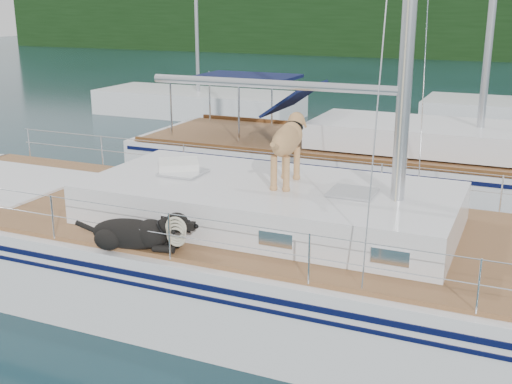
% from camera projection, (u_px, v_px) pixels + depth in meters
% --- Properties ---
extents(ground, '(120.00, 120.00, 0.00)m').
position_uv_depth(ground, '(221.00, 291.00, 9.87)').
color(ground, black).
rests_on(ground, ground).
extents(tree_line, '(90.00, 3.00, 6.00)m').
position_uv_depth(tree_line, '(487.00, 20.00, 48.53)').
color(tree_line, black).
rests_on(tree_line, ground).
extents(shore_bank, '(92.00, 1.00, 1.20)m').
position_uv_depth(shore_bank, '(485.00, 51.00, 50.27)').
color(shore_bank, '#595147').
rests_on(shore_bank, ground).
extents(main_sailboat, '(12.00, 3.89, 14.01)m').
position_uv_depth(main_sailboat, '(226.00, 251.00, 9.64)').
color(main_sailboat, white).
rests_on(main_sailboat, ground).
extents(neighbor_sailboat, '(11.00, 3.50, 13.30)m').
position_uv_depth(neighbor_sailboat, '(372.00, 167.00, 14.80)').
color(neighbor_sailboat, white).
rests_on(neighbor_sailboat, ground).
extents(bg_boat_west, '(8.00, 3.00, 11.65)m').
position_uv_depth(bg_boat_west, '(199.00, 104.00, 25.11)').
color(bg_boat_west, white).
rests_on(bg_boat_west, ground).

